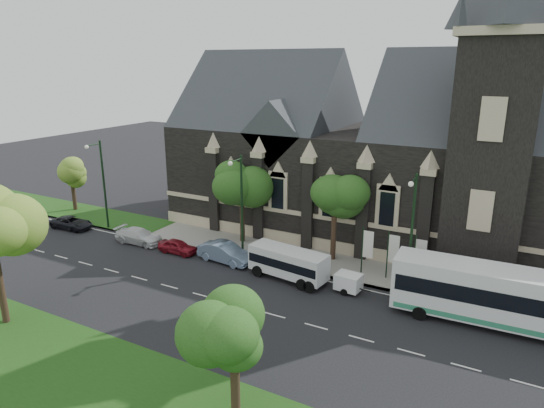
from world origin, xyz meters
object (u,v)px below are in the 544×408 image
Objects in this scene: box_trailer at (348,282)px; car_far_red at (178,246)px; tree_walk_left at (245,183)px; car_far_black at (72,223)px; banner_flag_left at (366,247)px; tree_park_east at (239,333)px; shuttle_bus at (289,262)px; tour_coach at (501,296)px; street_lamp_near at (411,228)px; tree_walk_far at (73,171)px; banner_flag_right at (418,256)px; street_lamp_mid at (240,202)px; tree_walk_right at (338,194)px; street_lamp_far at (102,180)px; car_far_white at (139,236)px; banner_flag_center at (391,251)px; sedan at (225,253)px; car_far_grey at (2,207)px.

car_far_red is at bearing -174.47° from box_trailer.
car_far_black is at bearing -163.69° from tree_walk_left.
tree_walk_left reaches higher than banner_flag_left.
tree_park_east is 15.83m from shuttle_bus.
tour_coach is 2.04× the size of shuttle_bus.
car_far_red is at bearing -175.47° from street_lamp_near.
car_far_red is (18.16, -4.64, -4.01)m from tree_walk_far.
box_trailer is (11.95, -5.14, -4.94)m from tree_walk_left.
tree_walk_far reaches higher than banner_flag_right.
tree_walk_far is at bearing 177.70° from box_trailer.
banner_flag_left is 0.30× the size of tour_coach.
street_lamp_mid is 7.40m from car_far_red.
tree_walk_right is at bearing 98.42° from tree_park_east.
car_far_white is at bearing -13.33° from street_lamp_far.
tour_coach reaches higher than shuttle_bus.
tree_park_east is 1.42× the size of car_far_black.
box_trailer is at bearing -140.27° from banner_flag_right.
box_trailer is (-0.14, -3.44, -1.59)m from banner_flag_left.
tree_walk_left is 14.67m from street_lamp_far.
banner_flag_center is 0.84× the size of car_far_white.
tree_walk_far is at bearing 172.63° from street_lamp_mid.
tree_walk_left is (-9.01, -0.01, -0.08)m from tree_walk_right.
banner_flag_right is 24.90m from car_far_white.
banner_flag_center is at bearing -87.70° from car_far_black.
street_lamp_near is at bearing 0.00° from street_lamp_far.
car_far_grey is (-29.27, -0.58, -0.10)m from sedan.
tree_walk_far is at bearing 178.23° from banner_flag_right.
tree_walk_left is 22.86m from tour_coach.
car_far_red is (-15.95, -3.46, -1.77)m from banner_flag_left.
street_lamp_far is 2.25× the size of banner_flag_left.
tree_walk_right is 0.59× the size of tour_coach.
tree_walk_right is at bearing 26.65° from street_lamp_mid.
tour_coach is (5.89, -3.45, -0.29)m from banner_flag_right.
tree_walk_right is 1.56× the size of sedan.
street_lamp_near is at bearing -4.66° from tree_walk_far.
street_lamp_mid is 2.04× the size of car_far_black.
car_far_black is 10.86m from car_far_grey.
box_trailer is 0.61× the size of car_far_black.
tour_coach is at bearing -93.05° from car_far_white.
car_far_red is 13.62m from car_far_black.
car_far_white reaches higher than car_far_red.
street_lamp_mid is 2.50× the size of car_far_red.
banner_flag_left is (10.29, 1.91, -2.73)m from street_lamp_mid.
tree_walk_far is 1.57× the size of banner_flag_center.
car_far_grey is (-44.14, -1.73, -4.39)m from street_lamp_near.
street_lamp_near is at bearing 163.84° from tour_coach.
tree_walk_right is 31.06m from tree_walk_far.
street_lamp_mid is 0.68× the size of tour_coach.
tree_walk_left is at bearing -75.96° from car_far_grey.
box_trailer is at bearing -23.28° from tree_walk_left.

